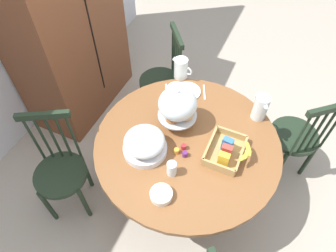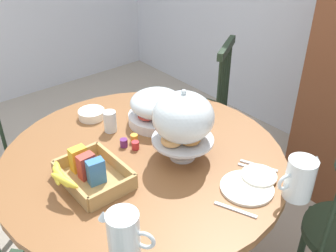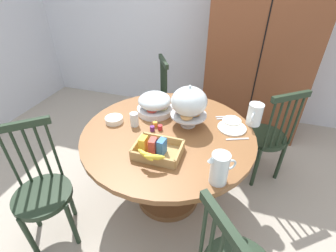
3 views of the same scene
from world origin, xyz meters
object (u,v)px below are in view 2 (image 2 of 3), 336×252
(china_plate_large, at_px, (247,188))
(windsor_chair_far_side, at_px, (202,113))
(fruit_platter_covered, at_px, (157,108))
(cereal_bowl, at_px, (92,114))
(milk_pitcher, at_px, (299,180))
(cereal_basket, at_px, (88,173))
(china_plate_small, at_px, (259,175))
(pastry_stand_with_dome, at_px, (183,120))
(drinking_glass, at_px, (110,121))
(orange_juice_pitcher, at_px, (124,240))
(dining_table, at_px, (144,187))

(china_plate_large, bearing_deg, windsor_chair_far_side, 144.51)
(fruit_platter_covered, height_order, cereal_bowl, fruit_platter_covered)
(milk_pitcher, distance_m, cereal_basket, 0.85)
(windsor_chair_far_side, relative_size, milk_pitcher, 4.98)
(china_plate_large, xyz_separation_m, cereal_bowl, (-0.91, -0.20, 0.02))
(milk_pitcher, distance_m, china_plate_small, 0.18)
(pastry_stand_with_dome, xyz_separation_m, china_plate_large, (0.34, 0.06, -0.19))
(fruit_platter_covered, xyz_separation_m, china_plate_large, (0.65, -0.05, -0.08))
(drinking_glass, bearing_deg, pastry_stand_with_dome, 18.33)
(pastry_stand_with_dome, bearing_deg, windsor_chair_far_side, 129.29)
(orange_juice_pitcher, relative_size, cereal_basket, 0.64)
(orange_juice_pitcher, bearing_deg, china_plate_large, 87.32)
(dining_table, height_order, cereal_basket, cereal_basket)
(windsor_chair_far_side, xyz_separation_m, cereal_basket, (0.46, -1.13, 0.33))
(dining_table, relative_size, cereal_bowl, 9.38)
(fruit_platter_covered, xyz_separation_m, china_plate_small, (0.64, 0.04, -0.07))
(fruit_platter_covered, relative_size, china_plate_small, 2.00)
(fruit_platter_covered, xyz_separation_m, cereal_basket, (0.20, -0.52, -0.04))
(windsor_chair_far_side, xyz_separation_m, china_plate_large, (0.92, -0.65, 0.29))
(pastry_stand_with_dome, bearing_deg, drinking_glass, -161.67)
(china_plate_large, relative_size, drinking_glass, 2.00)
(pastry_stand_with_dome, bearing_deg, fruit_platter_covered, 162.13)
(dining_table, bearing_deg, china_plate_small, 31.72)
(dining_table, height_order, drinking_glass, drinking_glass)
(orange_juice_pitcher, bearing_deg, fruit_platter_covered, 134.84)
(milk_pitcher, height_order, china_plate_large, milk_pitcher)
(milk_pitcher, xyz_separation_m, drinking_glass, (-0.89, -0.31, -0.02))
(pastry_stand_with_dome, height_order, milk_pitcher, pastry_stand_with_dome)
(cereal_bowl, distance_m, drinking_glass, 0.18)
(china_plate_large, xyz_separation_m, drinking_glass, (-0.74, -0.19, 0.05))
(fruit_platter_covered, distance_m, cereal_basket, 0.56)
(windsor_chair_far_side, xyz_separation_m, orange_juice_pitcher, (0.89, -1.23, 0.38))
(dining_table, height_order, pastry_stand_with_dome, pastry_stand_with_dome)
(pastry_stand_with_dome, bearing_deg, cereal_bowl, -166.32)
(dining_table, bearing_deg, orange_juice_pitcher, -42.24)
(fruit_platter_covered, relative_size, drinking_glass, 2.73)
(pastry_stand_with_dome, distance_m, fruit_platter_covered, 0.35)
(cereal_basket, relative_size, china_plate_small, 2.11)
(fruit_platter_covered, distance_m, drinking_glass, 0.25)
(china_plate_small, xyz_separation_m, drinking_glass, (-0.72, -0.28, 0.04))
(china_plate_small, relative_size, cereal_bowl, 1.07)
(china_plate_small, bearing_deg, china_plate_large, -83.25)
(cereal_basket, height_order, china_plate_small, cereal_basket)
(milk_pitcher, height_order, cereal_bowl, milk_pitcher)
(cereal_basket, relative_size, drinking_glass, 2.87)
(orange_juice_pitcher, relative_size, drinking_glass, 1.84)
(windsor_chair_far_side, height_order, orange_juice_pitcher, windsor_chair_far_side)
(cereal_bowl, bearing_deg, cereal_basket, -31.40)
(cereal_bowl, bearing_deg, fruit_platter_covered, 42.79)
(cereal_bowl, bearing_deg, milk_pitcher, 16.45)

